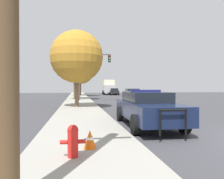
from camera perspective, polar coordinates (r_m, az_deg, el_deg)
The scene contains 11 objects.
sidewalk_left at distance 6.27m, azimuth -6.95°, elevation -14.11°, with size 3.00×110.00×0.13m.
police_car at distance 9.39m, azimuth 9.09°, elevation -4.66°, with size 2.13×5.28×1.54m.
fire_hydrant at distance 4.96m, azimuth -10.18°, elevation -12.83°, with size 0.55×0.24×0.71m.
traffic_light at distance 25.48m, azimuth -5.32°, elevation 5.91°, with size 3.71×0.35×5.46m.
car_background_oncoming at distance 27.98m, azimuth 5.36°, elevation -1.14°, with size 2.15×4.27×1.42m.
car_background_distant at distance 44.21m, azimuth 0.43°, elevation -0.47°, with size 2.08×4.44×1.35m.
box_truck at distance 46.64m, azimuth -0.92°, elevation 0.72°, with size 2.81×6.64×3.13m.
tree_sidewalk_near at distance 17.15m, azimuth -9.19°, elevation 8.41°, with size 4.05×4.05×5.86m.
tree_sidewalk_far at distance 39.33m, azimuth -8.32°, elevation 5.22°, with size 5.20×5.20×7.23m.
tree_sidewalk_mid at distance 27.54m, azimuth -9.56°, elevation 8.43°, with size 3.92×3.92×7.23m.
traffic_cone at distance 5.60m, azimuth -5.79°, elevation -12.78°, with size 0.32×0.32×0.46m.
Camera 1 is at (-5.34, -6.05, 1.67)m, focal length 35.00 mm.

